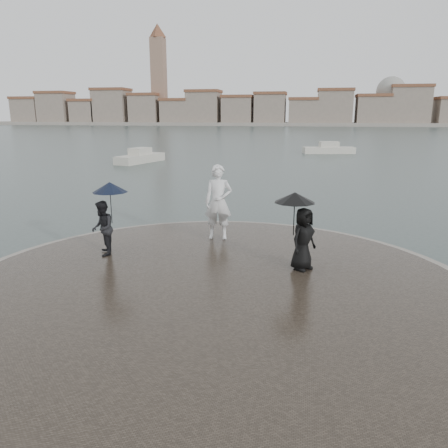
# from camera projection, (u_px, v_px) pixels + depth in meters

# --- Properties ---
(ground) EXTENTS (400.00, 400.00, 0.00)m
(ground) POSITION_uv_depth(u_px,v_px,m) (168.00, 385.00, 6.93)
(ground) COLOR #2B3835
(ground) RESTS_ON ground
(kerb_ring) EXTENTS (12.50, 12.50, 0.32)m
(kerb_ring) POSITION_uv_depth(u_px,v_px,m) (214.00, 291.00, 10.23)
(kerb_ring) COLOR gray
(kerb_ring) RESTS_ON ground
(quay_tip) EXTENTS (11.90, 11.90, 0.36)m
(quay_tip) POSITION_uv_depth(u_px,v_px,m) (214.00, 290.00, 10.22)
(quay_tip) COLOR #2D261E
(quay_tip) RESTS_ON ground
(statue) EXTENTS (0.90, 0.64, 2.32)m
(statue) POSITION_uv_depth(u_px,v_px,m) (218.00, 202.00, 13.55)
(statue) COLOR silver
(statue) RESTS_ON quay_tip
(visitor_left) EXTENTS (1.14, 1.04, 2.04)m
(visitor_left) POSITION_uv_depth(u_px,v_px,m) (104.00, 217.00, 11.95)
(visitor_left) COLOR black
(visitor_left) RESTS_ON quay_tip
(visitor_right) EXTENTS (1.20, 1.08, 1.95)m
(visitor_right) POSITION_uv_depth(u_px,v_px,m) (301.00, 226.00, 10.84)
(visitor_right) COLOR black
(visitor_right) RESTS_ON quay_tip
(far_skyline) EXTENTS (260.00, 20.00, 37.00)m
(far_skyline) POSITION_uv_depth(u_px,v_px,m) (286.00, 110.00, 159.82)
(far_skyline) COLOR gray
(far_skyline) RESTS_ON ground
(boats) EXTENTS (21.18, 16.75, 1.50)m
(boats) POSITION_uv_depth(u_px,v_px,m) (244.00, 154.00, 43.15)
(boats) COLOR beige
(boats) RESTS_ON ground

